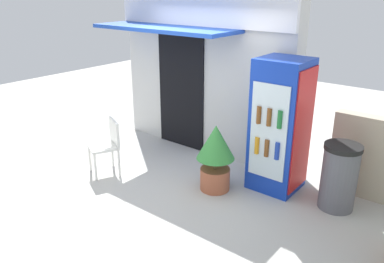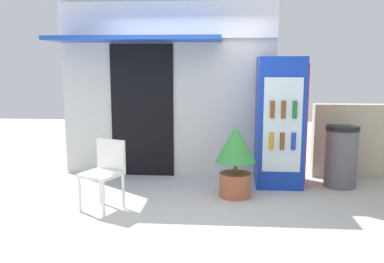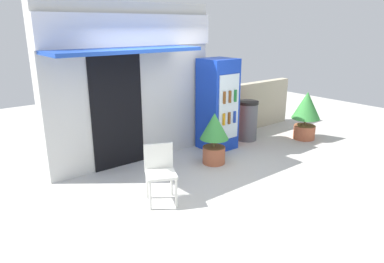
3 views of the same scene
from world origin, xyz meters
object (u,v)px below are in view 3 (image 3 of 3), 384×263
at_px(potted_plant_curbside, 306,112).
at_px(trash_bin, 247,120).
at_px(drink_cooler, 218,105).
at_px(plastic_chair, 160,169).
at_px(potted_plant_near_shop, 214,135).

xyz_separation_m(potted_plant_curbside, trash_bin, (-1.08, 0.79, -0.19)).
bearing_deg(drink_cooler, trash_bin, -1.42).
relative_size(drink_cooler, potted_plant_curbside, 1.72).
bearing_deg(potted_plant_curbside, plastic_chair, -174.64).
relative_size(drink_cooler, plastic_chair, 2.20).
bearing_deg(potted_plant_near_shop, trash_bin, 20.98).
height_order(drink_cooler, trash_bin, drink_cooler).
height_order(plastic_chair, trash_bin, trash_bin).
height_order(plastic_chair, potted_plant_near_shop, potted_plant_near_shop).
height_order(potted_plant_curbside, trash_bin, potted_plant_curbside).
bearing_deg(plastic_chair, potted_plant_curbside, 5.36).
height_order(plastic_chair, potted_plant_curbside, potted_plant_curbside).
bearing_deg(plastic_chair, trash_bin, 20.63).
distance_m(potted_plant_near_shop, potted_plant_curbside, 2.64).
relative_size(plastic_chair, trash_bin, 0.95).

